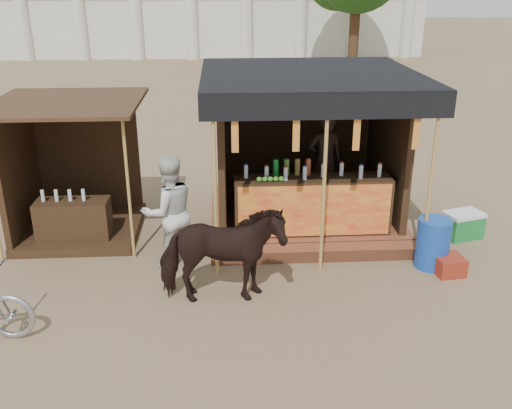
{
  "coord_description": "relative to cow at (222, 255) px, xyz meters",
  "views": [
    {
      "loc": [
        -0.48,
        -6.25,
        4.24
      ],
      "look_at": [
        0.0,
        1.6,
        1.1
      ],
      "focal_mm": 40.0,
      "sensor_mm": 36.0,
      "label": 1
    }
  ],
  "objects": [
    {
      "name": "main_stall",
      "position": [
        1.55,
        2.65,
        0.31
      ],
      "size": [
        3.6,
        3.61,
        2.78
      ],
      "color": "#994F32",
      "rests_on": "ground"
    },
    {
      "name": "red_crate",
      "position": [
        3.46,
        0.6,
        -0.58
      ],
      "size": [
        0.47,
        0.46,
        0.29
      ],
      "primitive_type": "cube",
      "rotation": [
        0.0,
        0.0,
        0.13
      ],
      "color": "maroon",
      "rests_on": "ground"
    },
    {
      "name": "ground",
      "position": [
        0.52,
        -0.71,
        -0.72
      ],
      "size": [
        120.0,
        120.0,
        0.0
      ],
      "primitive_type": "plane",
      "color": "#846B4C",
      "rests_on": "ground"
    },
    {
      "name": "secondary_stall",
      "position": [
        -2.64,
        2.53,
        0.13
      ],
      "size": [
        2.4,
        2.4,
        2.38
      ],
      "color": "#3A2515",
      "rests_on": "ground"
    },
    {
      "name": "cooler",
      "position": [
        4.2,
        1.89,
        -0.49
      ],
      "size": [
        0.74,
        0.6,
        0.46
      ],
      "color": "#1B7D34",
      "rests_on": "ground"
    },
    {
      "name": "bystander",
      "position": [
        -0.79,
        1.18,
        0.17
      ],
      "size": [
        1.07,
        0.97,
        1.79
      ],
      "primitive_type": "imported",
      "rotation": [
        0.0,
        0.0,
        3.55
      ],
      "color": "silver",
      "rests_on": "ground"
    },
    {
      "name": "cow",
      "position": [
        0.0,
        0.0,
        0.0
      ],
      "size": [
        1.73,
        0.83,
        1.44
      ],
      "primitive_type": "imported",
      "rotation": [
        0.0,
        0.0,
        1.6
      ],
      "color": "black",
      "rests_on": "ground"
    },
    {
      "name": "blue_barrel",
      "position": [
        3.28,
        0.86,
        -0.32
      ],
      "size": [
        0.66,
        0.66,
        0.8
      ],
      "primitive_type": "cylinder",
      "rotation": [
        0.0,
        0.0,
        0.33
      ],
      "color": "#1541A3",
      "rests_on": "ground"
    }
  ]
}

